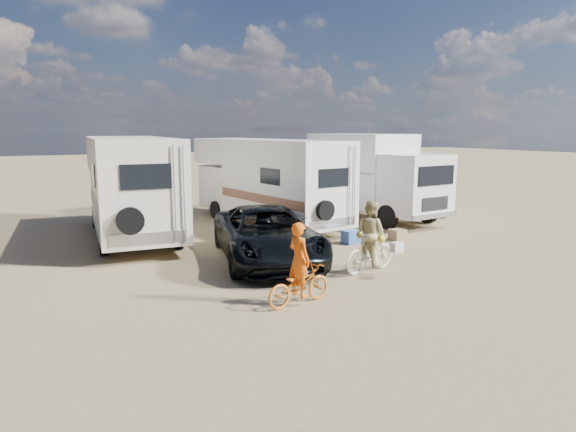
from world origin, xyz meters
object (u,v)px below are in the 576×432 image
rider_man (299,268)px  rider_woman (370,240)px  bike_parked (430,207)px  bike_woman (370,252)px  rv_left (131,188)px  bike_man (299,285)px  crate (397,235)px  rv_main (267,182)px  dark_suv (267,235)px  cooler (351,237)px  box_truck (375,177)px

rider_man → rider_woman: size_ratio=0.94×
bike_parked → bike_woman: bearing=143.2°
rv_left → bike_man: (1.68, -8.57, -1.27)m
bike_woman → rider_woman: (0.00, 0.00, 0.32)m
crate → rv_main: bearing=118.9°
dark_suv → cooler: dark_suv is taller
rv_left → box_truck: (9.51, -0.89, 0.04)m
box_truck → bike_woman: size_ratio=3.58×
bike_woman → rider_man: bearing=103.1°
bike_man → rider_woman: 3.16m
bike_man → bike_woman: size_ratio=0.92×
crate → bike_man: bearing=-146.2°
rv_main → bike_parked: rv_main is taller
cooler → rv_left: bearing=135.3°
dark_suv → rider_man: size_ratio=3.45×
rider_man → cooler: size_ratio=2.93×
rider_woman → rv_left: bearing=19.8°
bike_woman → rv_left: bearing=19.8°
rider_man → bike_parked: 11.80m
box_truck → rider_woman: bearing=-133.4°
rv_main → bike_parked: (6.37, -2.04, -1.15)m
cooler → rider_man: bearing=-144.3°
box_truck → crate: size_ratio=13.70×
rider_woman → bike_parked: rider_woman is taller
cooler → box_truck: bearing=34.5°
rv_left → rider_man: 8.78m
bike_parked → bike_man: bearing=140.0°
rv_left → cooler: bearing=-30.3°
rv_main → crate: bearing=-68.5°
bike_man → bike_woman: bike_woman is taller
rv_left → rv_main: bearing=5.6°
box_truck → cooler: 5.09m
box_truck → crate: bearing=-122.1°
box_truck → crate: (-1.86, -3.69, -1.54)m
rv_main → cooler: 4.62m
box_truck → bike_parked: size_ratio=3.40×
rv_left → bike_parked: size_ratio=4.17×
dark_suv → rider_man: bearing=-91.2°
rv_main → rider_woman: size_ratio=4.65×
dark_suv → bike_parked: size_ratio=2.96×
bike_woman → rider_man: 3.14m
rv_main → dark_suv: size_ratio=1.44×
rv_main → bike_parked: bearing=-25.1°
rv_main → bike_man: rv_main is taller
rv_left → bike_parked: 11.70m
bike_man → bike_woman: 3.13m
rv_left → bike_woman: 8.61m
cooler → rider_woman: bearing=-125.7°
bike_woman → crate: 4.13m
bike_man → rider_woman: (2.83, 1.33, 0.42)m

